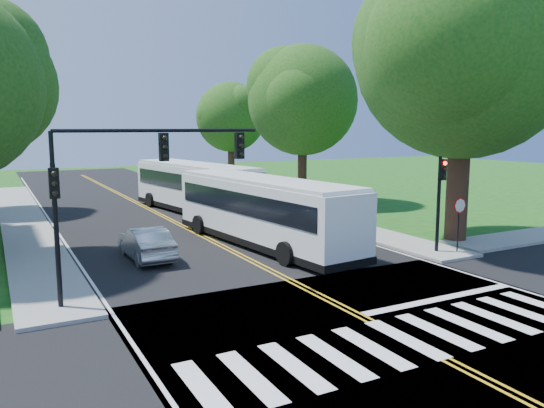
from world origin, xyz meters
TOP-DOWN VIEW (x-y plane):
  - ground at (0.00, 0.00)m, footprint 140.00×140.00m
  - road at (0.00, 18.00)m, footprint 14.00×96.00m
  - cross_road at (0.00, 0.00)m, footprint 60.00×12.00m
  - center_line at (0.00, 22.00)m, footprint 0.36×70.00m
  - edge_line_w at (-6.80, 22.00)m, footprint 0.12×70.00m
  - edge_line_e at (6.80, 22.00)m, footprint 0.12×70.00m
  - crosswalk at (0.00, -0.50)m, footprint 12.60×3.00m
  - stop_bar at (3.50, 1.60)m, footprint 6.60×0.40m
  - sidewalk_nw at (-8.30, 25.00)m, footprint 2.60×40.00m
  - sidewalk_ne at (8.30, 25.00)m, footprint 2.60×40.00m
  - tree_ne_big at (11.00, 8.00)m, footprint 10.80×10.80m
  - tree_east_mid at (11.50, 24.00)m, footprint 8.40×8.40m
  - tree_east_far at (12.50, 40.00)m, footprint 7.20×7.20m
  - signal_nw at (-5.86, 6.43)m, footprint 7.15×0.46m
  - signal_ne at (8.20, 6.44)m, footprint 0.30×0.46m
  - stop_sign at (9.00, 5.98)m, footprint 0.76×0.08m
  - bus_lead at (1.92, 12.02)m, footprint 4.23×13.23m
  - bus_follow at (2.43, 23.31)m, footprint 4.78×13.35m
  - hatchback at (-4.00, 11.89)m, footprint 1.59×4.45m
  - suv at (5.45, 11.77)m, footprint 3.26×5.58m
  - dark_sedan at (5.60, 19.08)m, footprint 2.22×4.63m

SIDE VIEW (x-z plane):
  - ground at x=0.00m, z-range 0.00..0.00m
  - road at x=0.00m, z-range 0.00..0.01m
  - cross_road at x=0.00m, z-range 0.00..0.01m
  - center_line at x=0.00m, z-range 0.01..0.02m
  - edge_line_w at x=-6.80m, z-range 0.01..0.02m
  - edge_line_e at x=6.80m, z-range 0.01..0.02m
  - crosswalk at x=0.00m, z-range 0.01..0.02m
  - stop_bar at x=3.50m, z-range 0.01..0.02m
  - sidewalk_nw at x=-8.30m, z-range 0.00..0.15m
  - sidewalk_ne at x=8.30m, z-range 0.00..0.15m
  - dark_sedan at x=5.60m, z-range 0.01..1.31m
  - suv at x=5.45m, z-range 0.01..1.47m
  - hatchback at x=-4.00m, z-range 0.01..1.47m
  - bus_lead at x=1.92m, z-range 0.11..3.47m
  - bus_follow at x=2.43m, z-range 0.11..3.49m
  - stop_sign at x=9.00m, z-range 0.77..3.30m
  - signal_ne at x=8.20m, z-range 0.76..5.16m
  - signal_nw at x=-5.86m, z-range 1.55..7.21m
  - tree_east_far at x=12.50m, z-range 1.69..12.03m
  - tree_east_mid at x=11.50m, z-range 1.89..13.82m
  - tree_ne_big at x=11.00m, z-range 2.17..17.08m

